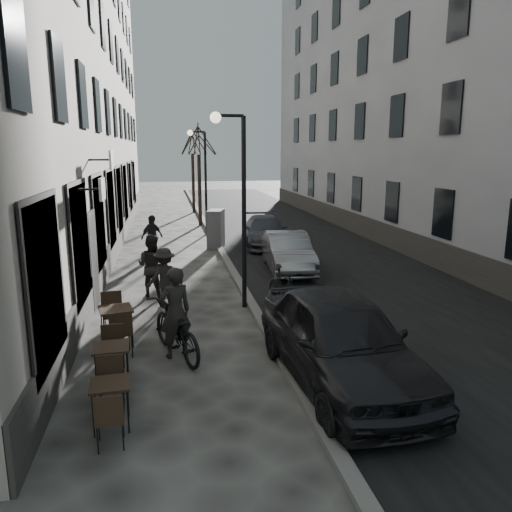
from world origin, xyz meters
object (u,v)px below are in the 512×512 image
object	(u,v)px
tree_near	(198,140)
utility_cabinet	(216,229)
bistro_set_a	(111,400)
pedestrian_mid	(165,277)
car_far	(265,231)
moped	(283,291)
bistro_set_c	(116,323)
bicycle	(176,330)
streetlamp_near	(237,190)
car_near	(340,339)
streetlamp_far	(202,170)
car_mid	(288,252)
bistro_set_b	(112,362)
pedestrian_far	(152,237)
tree_far	(192,142)
pedestrian_near	(152,266)

from	to	relation	value
tree_near	utility_cabinet	size ratio (longest dim) A/B	3.47
bistro_set_a	utility_cabinet	world-z (taller)	utility_cabinet
pedestrian_mid	car_far	world-z (taller)	pedestrian_mid
car_far	moped	world-z (taller)	car_far
bistro_set_c	bicycle	distance (m)	1.50
car_far	bicycle	bearing A→B (deg)	-104.21
streetlamp_near	bistro_set_a	size ratio (longest dim) A/B	3.44
streetlamp_near	pedestrian_mid	xyz separation A→B (m)	(-1.92, 0.46, -2.35)
car_near	moped	world-z (taller)	car_near
streetlamp_far	utility_cabinet	bearing A→B (deg)	-85.67
moped	bicycle	bearing A→B (deg)	-149.57
car_far	streetlamp_near	bearing A→B (deg)	-100.34
bistro_set_c	car_mid	distance (m)	7.97
bicycle	car_near	size ratio (longest dim) A/B	0.45
streetlamp_far	bistro_set_b	world-z (taller)	streetlamp_far
utility_cabinet	moped	xyz separation A→B (m)	(0.80, -9.14, -0.20)
bistro_set_b	pedestrian_mid	distance (m)	4.71
bicycle	car_mid	bearing A→B (deg)	-141.70
bistro_set_b	bistro_set_c	bearing A→B (deg)	89.00
pedestrian_mid	pedestrian_far	size ratio (longest dim) A/B	0.93
car_near	pedestrian_mid	bearing A→B (deg)	117.10
bistro_set_c	pedestrian_far	xyz separation A→B (m)	(0.59, 8.66, 0.35)
streetlamp_far	tree_far	xyz separation A→B (m)	(0.07, 9.00, 1.50)
bistro_set_b	moped	size ratio (longest dim) A/B	0.76
pedestrian_near	car_mid	distance (m)	5.16
pedestrian_mid	streetlamp_far	bearing A→B (deg)	-121.99
pedestrian_far	moped	distance (m)	8.02
bistro_set_a	moped	size ratio (longest dim) A/B	0.72
bistro_set_a	pedestrian_mid	size ratio (longest dim) A/B	0.91
streetlamp_near	car_near	bearing A→B (deg)	-76.02
utility_cabinet	moped	distance (m)	9.18
pedestrian_mid	car_near	bearing A→B (deg)	98.40
tree_near	pedestrian_near	distance (m)	14.22
bistro_set_b	pedestrian_far	world-z (taller)	pedestrian_far
pedestrian_near	streetlamp_far	bearing A→B (deg)	-74.73
streetlamp_far	moped	world-z (taller)	streetlamp_far
bistro_set_a	streetlamp_near	bearing A→B (deg)	59.29
bistro_set_a	pedestrian_near	size ratio (longest dim) A/B	0.81
tree_near	tree_far	bearing A→B (deg)	90.00
tree_near	pedestrian_mid	bearing A→B (deg)	-97.82
streetlamp_far	streetlamp_near	bearing A→B (deg)	-90.00
bicycle	car_near	world-z (taller)	car_near
bicycle	bistro_set_a	bearing A→B (deg)	46.60
bistro_set_b	car_near	xyz separation A→B (m)	(4.05, -0.57, 0.36)
tree_near	tree_far	size ratio (longest dim) A/B	1.00
streetlamp_near	bicycle	distance (m)	4.31
tree_far	bistro_set_c	size ratio (longest dim) A/B	3.28
bicycle	pedestrian_mid	xyz separation A→B (m)	(-0.20, 3.45, 0.23)
bicycle	car_far	size ratio (longest dim) A/B	0.50
streetlamp_near	pedestrian_mid	bearing A→B (deg)	166.56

